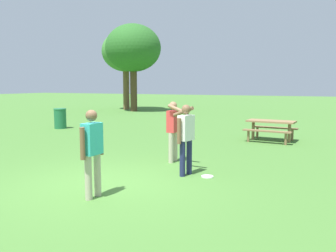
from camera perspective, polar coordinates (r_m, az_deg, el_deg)
The scene contains 9 objects.
ground_plane at distance 7.49m, azimuth -10.59°, elevation -9.53°, with size 120.00×120.00×0.00m, color #447530.
person_thrower at distance 6.52m, azimuth -12.33°, elevation -3.52°, with size 0.24×0.61×1.64m.
person_catcher at distance 9.32m, azimuth 0.92°, elevation -0.14°, with size 0.67×0.63×1.64m.
person_bystander at distance 7.97m, azimuth 2.90°, elevation -1.34°, with size 0.64×0.73×1.64m.
frisbee at distance 8.03m, azimuth 6.48°, elevation -8.23°, with size 0.28×0.28×0.03m, color white.
picnic_table_near at distance 13.38m, azimuth 16.54°, elevation -0.01°, with size 1.83×1.58×0.77m.
trash_can_beside_table at distance 17.31m, azimuth -17.27°, elevation 1.20°, with size 0.59×0.59×0.96m.
tree_tall_left at distance 29.45m, azimuth -6.95°, elevation 11.98°, with size 3.93×3.93×6.47m.
tree_broad_center at distance 27.34m, azimuth -5.74°, elevation 12.54°, with size 4.25×4.25×6.67m.
Camera 1 is at (4.18, -5.85, 2.10)m, focal length 37.14 mm.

